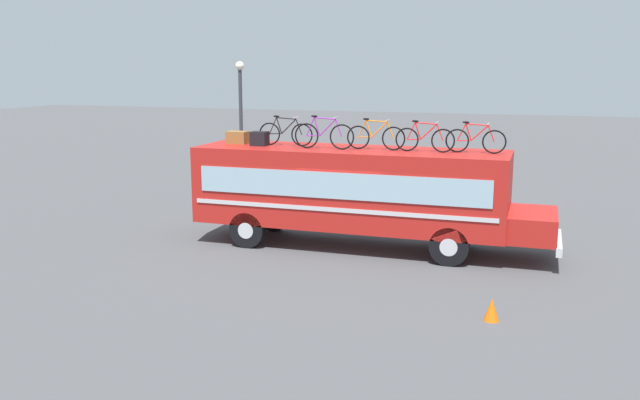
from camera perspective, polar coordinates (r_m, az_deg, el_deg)
The scene contains 11 objects.
ground_plane at distance 20.47m, azimuth 2.46°, elevation -3.91°, with size 120.00×120.00×0.00m, color #4C4C4F.
bus at distance 20.03m, azimuth 3.09°, elevation 0.90°, with size 10.65×2.51×2.96m.
luggage_bag_1 at distance 21.35m, azimuth -6.99°, elevation 5.27°, with size 0.64×0.43×0.39m, color olive.
luggage_bag_2 at distance 20.73m, azimuth -5.13°, elevation 5.19°, with size 0.49×0.41×0.43m, color black.
rooftop_bicycle_1 at distance 20.67m, azimuth -2.94°, elevation 5.67°, with size 1.74×0.44×0.92m.
rooftop_bicycle_2 at distance 19.80m, azimuth 0.34°, elevation 5.51°, with size 1.83×0.44×0.98m.
rooftop_bicycle_3 at distance 19.68m, azimuth 4.72°, elevation 5.36°, with size 1.74×0.44×0.91m.
rooftop_bicycle_4 at distance 19.33m, azimuth 8.84°, elevation 5.14°, with size 1.69×0.44×0.89m.
rooftop_bicycle_5 at distance 19.33m, azimuth 13.00°, elevation 4.97°, with size 1.67×0.44×0.88m.
traffic_cone at distance 15.03m, azimuth 14.30°, elevation -8.96°, with size 0.33×0.33×0.50m, color orange.
street_lamp at distance 26.58m, azimuth -6.70°, elevation 6.92°, with size 0.34×0.34×5.53m.
Camera 1 is at (5.36, -19.02, 5.35)m, focal length 37.88 mm.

